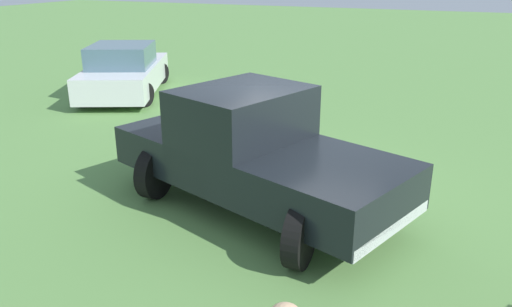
% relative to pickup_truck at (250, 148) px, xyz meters
% --- Properties ---
extents(ground_plane, '(80.00, 80.00, 0.00)m').
position_rel_pickup_truck_xyz_m(ground_plane, '(-0.74, 0.48, -0.96)').
color(ground_plane, '#5B8C47').
extents(pickup_truck, '(3.30, 4.95, 1.84)m').
position_rel_pickup_truck_xyz_m(pickup_truck, '(0.00, 0.00, 0.00)').
color(pickup_truck, black).
rests_on(pickup_truck, ground_plane).
extents(sedan_near, '(4.71, 3.50, 1.46)m').
position_rel_pickup_truck_xyz_m(sedan_near, '(-5.29, -6.33, -0.29)').
color(sedan_near, black).
rests_on(sedan_near, ground_plane).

